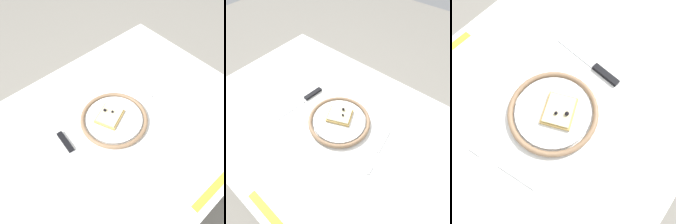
% 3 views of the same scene
% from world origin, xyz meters
% --- Properties ---
extents(ground_plane, '(6.00, 6.00, 0.00)m').
position_xyz_m(ground_plane, '(0.00, 0.00, 0.00)').
color(ground_plane, gray).
extents(dining_table, '(1.11, 0.79, 0.70)m').
position_xyz_m(dining_table, '(0.00, 0.00, 0.63)').
color(dining_table, white).
rests_on(dining_table, ground_plane).
extents(plate, '(0.25, 0.25, 0.02)m').
position_xyz_m(plate, '(-0.04, -0.03, 0.71)').
color(plate, white).
rests_on(plate, dining_table).
extents(pizza_slice_near, '(0.12, 0.11, 0.03)m').
position_xyz_m(pizza_slice_near, '(-0.03, -0.05, 0.73)').
color(pizza_slice_near, tan).
rests_on(pizza_slice_near, plate).
extents(knife, '(0.04, 0.24, 0.01)m').
position_xyz_m(knife, '(0.15, -0.04, 0.71)').
color(knife, silver).
rests_on(knife, dining_table).
extents(fork, '(0.05, 0.20, 0.00)m').
position_xyz_m(fork, '(-0.23, -0.02, 0.70)').
color(fork, '#BDBDBD').
rests_on(fork, dining_table).
extents(measuring_tape, '(0.26, 0.03, 0.00)m').
position_xyz_m(measuring_tape, '(-0.14, 0.36, 0.70)').
color(measuring_tape, yellow).
rests_on(measuring_tape, dining_table).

